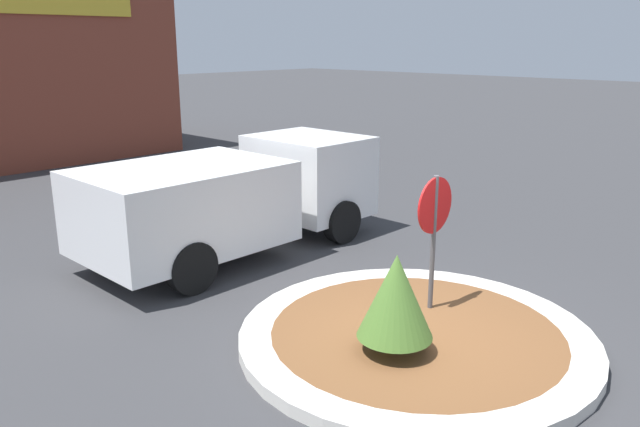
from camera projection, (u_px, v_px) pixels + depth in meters
ground_plane at (415, 342)px, 8.33m from camera, size 120.00×120.00×0.00m
traffic_island at (416, 337)px, 8.31m from camera, size 4.71×4.71×0.17m
stop_sign at (434, 221)px, 8.67m from camera, size 0.80×0.07×2.12m
island_shrub at (396, 296)px, 7.56m from camera, size 0.94×0.94×1.26m
utility_truck at (234, 195)px, 11.64m from camera, size 5.79×2.48×2.00m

